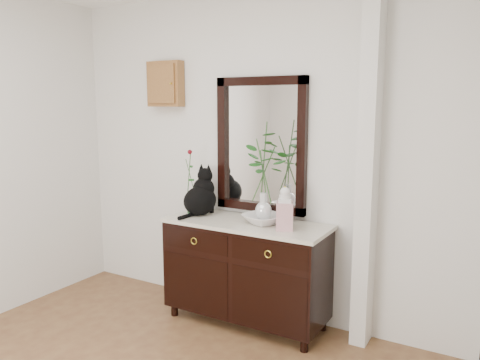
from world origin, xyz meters
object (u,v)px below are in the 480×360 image
Objects in this scene: sideboard at (246,267)px; cat at (200,191)px; ginger_jar at (285,208)px; lotus_bowl at (263,219)px.

sideboard is 3.34× the size of cat.
lotus_bowl is at bearing 160.73° from ginger_jar.
cat is at bearing 174.05° from ginger_jar.
lotus_bowl reaches higher than sideboard.
lotus_bowl is (0.15, 0.01, 0.41)m from sideboard.
ginger_jar is at bearing -19.27° from lotus_bowl.
lotus_bowl is at bearing 0.86° from cat.
cat reaches higher than lotus_bowl.
cat is (-0.46, 0.02, 0.58)m from sideboard.
sideboard is at bearing -0.93° from cat.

